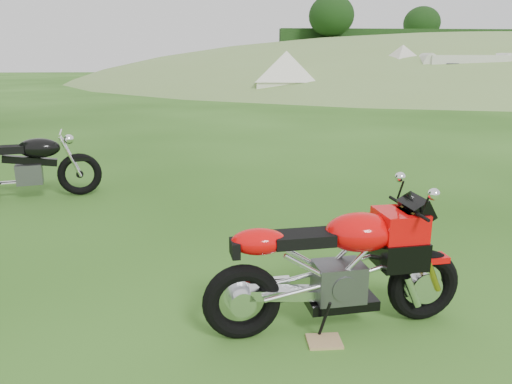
{
  "coord_description": "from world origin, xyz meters",
  "views": [
    {
      "loc": [
        -0.18,
        -5.03,
        2.13
      ],
      "look_at": [
        0.31,
        0.4,
        0.62
      ],
      "focal_mm": 35.0,
      "sensor_mm": 36.0,
      "label": 1
    }
  ],
  "objects_px": {
    "tent_mid": "(286,73)",
    "sport_motorcycle": "(337,258)",
    "caravan": "(463,76)",
    "plywood_board": "(324,341)",
    "vintage_moto_c": "(27,164)",
    "tent_right": "(401,70)"
  },
  "relations": [
    {
      "from": "tent_mid",
      "to": "caravan",
      "type": "relative_size",
      "value": 0.61
    },
    {
      "from": "plywood_board",
      "to": "tent_right",
      "type": "distance_m",
      "value": 24.75
    },
    {
      "from": "plywood_board",
      "to": "caravan",
      "type": "distance_m",
      "value": 24.43
    },
    {
      "from": "sport_motorcycle",
      "to": "tent_right",
      "type": "relative_size",
      "value": 0.66
    },
    {
      "from": "plywood_board",
      "to": "vintage_moto_c",
      "type": "xyz_separation_m",
      "value": [
        -3.59,
        4.26,
        0.53
      ]
    },
    {
      "from": "vintage_moto_c",
      "to": "tent_right",
      "type": "relative_size",
      "value": 0.68
    },
    {
      "from": "plywood_board",
      "to": "tent_right",
      "type": "relative_size",
      "value": 0.09
    },
    {
      "from": "tent_right",
      "to": "caravan",
      "type": "relative_size",
      "value": 0.66
    },
    {
      "from": "vintage_moto_c",
      "to": "tent_right",
      "type": "height_order",
      "value": "tent_right"
    },
    {
      "from": "caravan",
      "to": "sport_motorcycle",
      "type": "bearing_deg",
      "value": -109.27
    },
    {
      "from": "tent_mid",
      "to": "caravan",
      "type": "xyz_separation_m",
      "value": [
        8.89,
        -0.67,
        -0.14
      ]
    },
    {
      "from": "vintage_moto_c",
      "to": "caravan",
      "type": "height_order",
      "value": "caravan"
    },
    {
      "from": "tent_right",
      "to": "caravan",
      "type": "height_order",
      "value": "tent_right"
    },
    {
      "from": "tent_mid",
      "to": "sport_motorcycle",
      "type": "bearing_deg",
      "value": -88.66
    },
    {
      "from": "vintage_moto_c",
      "to": "caravan",
      "type": "relative_size",
      "value": 0.45
    },
    {
      "from": "sport_motorcycle",
      "to": "tent_mid",
      "type": "height_order",
      "value": "tent_mid"
    },
    {
      "from": "tent_mid",
      "to": "plywood_board",
      "type": "bearing_deg",
      "value": -88.92
    },
    {
      "from": "tent_mid",
      "to": "tent_right",
      "type": "bearing_deg",
      "value": 17.16
    },
    {
      "from": "tent_mid",
      "to": "caravan",
      "type": "distance_m",
      "value": 8.92
    },
    {
      "from": "plywood_board",
      "to": "tent_right",
      "type": "bearing_deg",
      "value": 68.04
    },
    {
      "from": "plywood_board",
      "to": "sport_motorcycle",
      "type": "bearing_deg",
      "value": 59.01
    },
    {
      "from": "plywood_board",
      "to": "caravan",
      "type": "bearing_deg",
      "value": 60.9
    }
  ]
}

